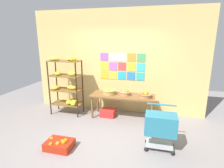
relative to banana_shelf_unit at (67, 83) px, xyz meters
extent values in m
plane|color=gray|center=(1.28, -1.03, -0.93)|extent=(9.28, 9.28, 0.00)
cube|color=#D8B76A|center=(1.28, 0.64, 0.55)|extent=(5.04, 0.06, 2.95)
cube|color=#9955B0|center=(0.94, 0.60, 0.69)|extent=(0.23, 0.01, 0.23)
cube|color=silver|center=(1.20, 0.60, 0.69)|extent=(0.23, 0.01, 0.23)
cube|color=silver|center=(1.47, 0.60, 0.69)|extent=(0.23, 0.01, 0.23)
cube|color=orange|center=(1.73, 0.60, 0.69)|extent=(0.23, 0.01, 0.23)
cube|color=#489A5D|center=(2.00, 0.60, 0.69)|extent=(0.23, 0.01, 0.23)
cube|color=yellow|center=(0.94, 0.60, 0.42)|extent=(0.23, 0.01, 0.23)
cube|color=#AD59B7|center=(1.20, 0.60, 0.42)|extent=(0.23, 0.01, 0.23)
cube|color=#CF413F|center=(1.47, 0.60, 0.42)|extent=(0.23, 0.01, 0.23)
cube|color=yellow|center=(1.73, 0.60, 0.42)|extent=(0.23, 0.01, 0.23)
cube|color=#37B3B5|center=(2.00, 0.60, 0.42)|extent=(0.23, 0.01, 0.23)
cube|color=gold|center=(0.94, 0.60, 0.16)|extent=(0.23, 0.01, 0.23)
cube|color=gold|center=(1.20, 0.60, 0.16)|extent=(0.23, 0.01, 0.23)
cube|color=#26A3BF|center=(1.47, 0.60, 0.16)|extent=(0.23, 0.01, 0.23)
cube|color=#2C75BB|center=(1.73, 0.60, 0.16)|extent=(0.23, 0.01, 0.23)
cube|color=teal|center=(2.00, 0.60, 0.16)|extent=(0.23, 0.01, 0.23)
cylinder|color=#321D12|center=(-0.46, -0.18, -0.15)|extent=(0.04, 0.04, 1.55)
cylinder|color=#321D12|center=(0.38, -0.18, -0.15)|extent=(0.04, 0.04, 1.55)
cylinder|color=#321D12|center=(-0.46, 0.23, -0.15)|extent=(0.04, 0.04, 1.55)
cylinder|color=#321D12|center=(0.38, 0.23, -0.15)|extent=(0.04, 0.04, 1.55)
cube|color=brown|center=(-0.04, 0.03, -0.63)|extent=(0.87, 0.44, 0.03)
ellipsoid|color=yellow|center=(0.17, 0.08, -0.54)|extent=(0.30, 0.26, 0.15)
ellipsoid|color=yellow|center=(0.07, -0.06, -0.55)|extent=(0.17, 0.24, 0.13)
ellipsoid|color=yellow|center=(0.22, -0.13, -0.55)|extent=(0.25, 0.21, 0.14)
cube|color=brown|center=(-0.04, 0.03, -0.22)|extent=(0.87, 0.44, 0.02)
ellipsoid|color=yellow|center=(-0.32, -0.05, -0.15)|extent=(0.19, 0.25, 0.10)
ellipsoid|color=yellow|center=(0.13, 0.02, -0.13)|extent=(0.31, 0.19, 0.15)
cube|color=brown|center=(-0.04, 0.03, 0.20)|extent=(0.87, 0.44, 0.02)
ellipsoid|color=yellow|center=(-0.24, -0.02, 0.26)|extent=(0.24, 0.28, 0.10)
ellipsoid|color=yellow|center=(0.19, -0.04, 0.28)|extent=(0.28, 0.20, 0.14)
cube|color=brown|center=(-0.04, 0.03, 0.61)|extent=(0.87, 0.44, 0.02)
ellipsoid|color=#D4DC3A|center=(0.11, 0.02, 0.67)|extent=(0.22, 0.26, 0.10)
ellipsoid|color=yellow|center=(-0.27, -0.10, 0.68)|extent=(0.32, 0.27, 0.12)
ellipsoid|color=yellow|center=(0.26, -0.06, 0.68)|extent=(0.25, 0.26, 0.12)
cube|color=brown|center=(1.59, 0.12, -0.29)|extent=(1.71, 0.61, 0.04)
cylinder|color=brown|center=(0.79, -0.13, -0.62)|extent=(0.06, 0.06, 0.62)
cylinder|color=brown|center=(2.38, -0.13, -0.62)|extent=(0.06, 0.06, 0.62)
cylinder|color=brown|center=(0.79, 0.36, -0.62)|extent=(0.06, 0.06, 0.62)
cylinder|color=brown|center=(2.38, 0.36, -0.62)|extent=(0.06, 0.06, 0.62)
cylinder|color=#B17D4E|center=(1.65, 0.14, -0.23)|extent=(0.27, 0.27, 0.09)
torus|color=tan|center=(1.65, 0.14, -0.18)|extent=(0.30, 0.30, 0.03)
sphere|color=orange|center=(1.69, 0.20, -0.18)|extent=(0.08, 0.08, 0.08)
sphere|color=orange|center=(1.62, 0.19, -0.18)|extent=(0.08, 0.08, 0.08)
sphere|color=orange|center=(1.70, 0.15, -0.17)|extent=(0.09, 0.09, 0.09)
cylinder|color=#AE8C48|center=(1.22, 0.10, -0.22)|extent=(0.35, 0.35, 0.11)
torus|color=#B19148|center=(1.22, 0.10, -0.16)|extent=(0.37, 0.37, 0.02)
sphere|color=#73C030|center=(1.19, 0.05, -0.15)|extent=(0.04, 0.04, 0.04)
sphere|color=#86D12E|center=(1.21, 0.10, -0.15)|extent=(0.05, 0.05, 0.05)
sphere|color=#84C53A|center=(1.19, 0.21, -0.15)|extent=(0.05, 0.05, 0.05)
sphere|color=#84C52D|center=(1.13, 0.14, -0.15)|extent=(0.05, 0.05, 0.05)
cylinder|color=#A37145|center=(2.19, 0.06, -0.23)|extent=(0.32, 0.32, 0.09)
torus|color=#A86A42|center=(2.19, 0.06, -0.19)|extent=(0.34, 0.34, 0.03)
sphere|color=orange|center=(2.21, 0.06, -0.17)|extent=(0.08, 0.08, 0.08)
sphere|color=orange|center=(2.19, 0.09, -0.17)|extent=(0.09, 0.09, 0.09)
sphere|color=orange|center=(2.12, 0.06, -0.16)|extent=(0.10, 0.10, 0.10)
sphere|color=orange|center=(2.21, 0.02, -0.16)|extent=(0.08, 0.08, 0.08)
sphere|color=orange|center=(2.20, 0.03, -0.17)|extent=(0.09, 0.09, 0.09)
sphere|color=orange|center=(2.22, 0.14, -0.17)|extent=(0.09, 0.09, 0.09)
cube|color=red|center=(1.18, 0.12, -0.83)|extent=(0.40, 0.34, 0.20)
cube|color=#AC2511|center=(0.65, -1.62, -0.85)|extent=(0.53, 0.39, 0.16)
sphere|color=orange|center=(0.78, -1.60, -0.75)|extent=(0.09, 0.09, 0.09)
sphere|color=orange|center=(0.67, -1.71, -0.76)|extent=(0.08, 0.08, 0.08)
sphere|color=orange|center=(0.45, -1.57, -0.77)|extent=(0.07, 0.07, 0.07)
sphere|color=orange|center=(0.55, -1.76, -0.76)|extent=(0.07, 0.07, 0.07)
sphere|color=orange|center=(0.71, -1.61, -0.76)|extent=(0.08, 0.08, 0.08)
sphere|color=orange|center=(0.77, -1.65, -0.76)|extent=(0.09, 0.09, 0.09)
sphere|color=black|center=(2.33, -1.28, -0.89)|extent=(0.08, 0.08, 0.08)
sphere|color=black|center=(2.83, -1.28, -0.89)|extent=(0.08, 0.08, 0.08)
sphere|color=black|center=(2.33, -1.00, -0.89)|extent=(0.08, 0.08, 0.08)
sphere|color=black|center=(2.83, -1.00, -0.89)|extent=(0.08, 0.08, 0.08)
cube|color=#A5A8AD|center=(2.58, -1.14, -0.83)|extent=(0.52, 0.30, 0.03)
cube|color=teal|center=(2.58, -1.14, -0.39)|extent=(0.60, 0.38, 0.39)
cylinder|color=teal|center=(2.58, -0.92, -0.07)|extent=(0.57, 0.03, 0.03)
camera|label=1|loc=(2.45, -4.43, 1.21)|focal=28.77mm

